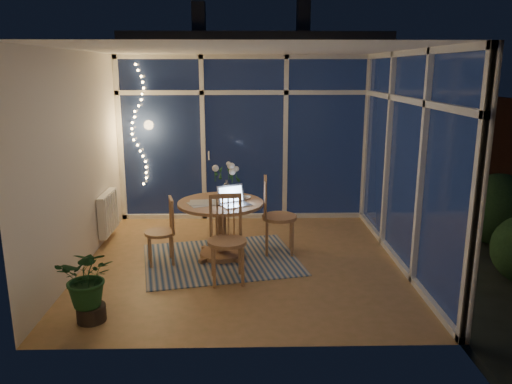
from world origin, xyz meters
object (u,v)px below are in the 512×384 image
at_px(chair_right, 279,215).
at_px(potted_plant, 89,285).
at_px(dining_table, 221,230).
at_px(flower_vase, 227,189).
at_px(laptop, 235,196).
at_px(chair_left, 160,231).
at_px(chair_front, 227,240).

xyz_separation_m(chair_right, potted_plant, (-1.95, -1.81, -0.14)).
bearing_deg(dining_table, potted_plant, -125.32).
distance_m(flower_vase, potted_plant, 2.37).
distance_m(chair_right, laptop, 0.74).
bearing_deg(flower_vase, dining_table, -104.87).
bearing_deg(dining_table, chair_right, 10.57).
height_order(dining_table, potted_plant, potted_plant).
bearing_deg(potted_plant, laptop, 47.30).
xyz_separation_m(chair_right, flower_vase, (-0.69, 0.13, 0.33)).
distance_m(chair_left, chair_front, 1.03).
bearing_deg(dining_table, chair_left, -164.65).
bearing_deg(laptop, chair_right, 1.52).
bearing_deg(dining_table, laptop, -42.91).
height_order(dining_table, laptop, laptop).
height_order(chair_right, flower_vase, chair_right).
height_order(laptop, flower_vase, laptop).
relative_size(dining_table, chair_right, 1.05).
xyz_separation_m(chair_left, potted_plant, (-0.44, -1.47, -0.05)).
xyz_separation_m(laptop, potted_plant, (-1.38, -1.49, -0.49)).
bearing_deg(dining_table, chair_front, -82.09).
bearing_deg(potted_plant, dining_table, 54.68).
relative_size(laptop, flower_vase, 1.67).
relative_size(dining_table, potted_plant, 1.43).
distance_m(laptop, flower_vase, 0.47).
distance_m(dining_table, chair_right, 0.79).
xyz_separation_m(dining_table, potted_plant, (-1.19, -1.67, 0.01)).
height_order(dining_table, chair_front, chair_front).
relative_size(chair_right, chair_front, 1.02).
bearing_deg(chair_left, chair_front, 42.38).
bearing_deg(potted_plant, chair_left, 73.41).
bearing_deg(potted_plant, flower_vase, 57.13).
xyz_separation_m(dining_table, chair_right, (0.76, 0.14, 0.15)).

